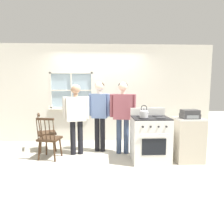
# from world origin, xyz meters

# --- Properties ---
(ground_plane) EXTENTS (16.00, 16.00, 0.00)m
(ground_plane) POSITION_xyz_m (0.00, 0.00, 0.00)
(ground_plane) COLOR #B2AD9E
(wall_back) EXTENTS (6.40, 0.16, 2.70)m
(wall_back) POSITION_xyz_m (0.04, 1.40, 1.34)
(wall_back) COLOR silver
(wall_back) RESTS_ON ground_plane
(chair_by_window) EXTENTS (0.52, 0.53, 0.91)m
(chair_by_window) POSITION_xyz_m (-1.25, 0.53, 0.43)
(chair_by_window) COLOR #3D2819
(chair_by_window) RESTS_ON ground_plane
(chair_near_wall) EXTENTS (0.49, 0.48, 0.91)m
(chair_near_wall) POSITION_xyz_m (-1.02, -0.03, 0.43)
(chair_near_wall) COLOR #3D2819
(chair_near_wall) RESTS_ON ground_plane
(person_elderly_left) EXTENTS (0.59, 0.30, 1.59)m
(person_elderly_left) POSITION_xyz_m (-0.47, 0.23, 0.97)
(person_elderly_left) COLOR black
(person_elderly_left) RESTS_ON ground_plane
(person_teen_center) EXTENTS (0.52, 0.29, 1.65)m
(person_teen_center) POSITION_xyz_m (0.05, 0.44, 1.00)
(person_teen_center) COLOR black
(person_teen_center) RESTS_ON ground_plane
(person_adult_right) EXTENTS (0.60, 0.25, 1.65)m
(person_adult_right) POSITION_xyz_m (0.58, 0.25, 1.01)
(person_adult_right) COLOR #384766
(person_adult_right) RESTS_ON ground_plane
(stove) EXTENTS (0.76, 0.68, 1.08)m
(stove) POSITION_xyz_m (1.11, -0.25, 0.47)
(stove) COLOR white
(stove) RESTS_ON ground_plane
(kettle) EXTENTS (0.21, 0.17, 0.25)m
(kettle) POSITION_xyz_m (0.94, -0.38, 1.02)
(kettle) COLOR #B7B7BC
(kettle) RESTS_ON stove
(potted_plant) EXTENTS (0.13, 0.13, 0.26)m
(potted_plant) POSITION_xyz_m (-0.89, 1.31, 1.02)
(potted_plant) COLOR beige
(potted_plant) RESTS_ON wall_back
(side_counter) EXTENTS (0.55, 0.50, 0.90)m
(side_counter) POSITION_xyz_m (1.90, -0.27, 0.45)
(side_counter) COLOR beige
(side_counter) RESTS_ON ground_plane
(stereo) EXTENTS (0.34, 0.29, 0.18)m
(stereo) POSITION_xyz_m (1.90, -0.29, 0.99)
(stereo) COLOR #38383A
(stereo) RESTS_ON side_counter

